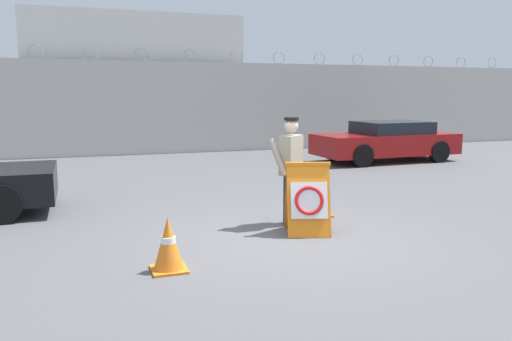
% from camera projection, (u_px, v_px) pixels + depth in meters
% --- Properties ---
extents(ground_plane, '(90.00, 90.00, 0.00)m').
position_uv_depth(ground_plane, '(290.00, 237.00, 7.40)').
color(ground_plane, '#5B5B5E').
extents(perimeter_wall, '(36.00, 0.30, 3.67)m').
position_uv_depth(perimeter_wall, '(168.00, 108.00, 17.58)').
color(perimeter_wall, beige).
rests_on(perimeter_wall, ground_plane).
extents(building_block, '(7.81, 7.69, 5.00)m').
position_uv_depth(building_block, '(130.00, 84.00, 21.47)').
color(building_block, silver).
rests_on(building_block, ground_plane).
extents(barricade_sign, '(0.80, 0.81, 1.09)m').
position_uv_depth(barricade_sign, '(308.00, 198.00, 7.53)').
color(barricade_sign, orange).
rests_on(barricade_sign, ground_plane).
extents(security_guard, '(0.66, 0.46, 1.74)m').
position_uv_depth(security_guard, '(291.00, 165.00, 8.01)').
color(security_guard, '#232838').
rests_on(security_guard, ground_plane).
extents(traffic_cone_near, '(0.42, 0.42, 0.66)m').
position_uv_depth(traffic_cone_near, '(168.00, 244.00, 5.96)').
color(traffic_cone_near, orange).
rests_on(traffic_cone_near, ground_plane).
extents(traffic_cone_mid, '(0.39, 0.39, 0.67)m').
position_uv_depth(traffic_cone_mid, '(320.00, 197.00, 8.63)').
color(traffic_cone_mid, orange).
rests_on(traffic_cone_mid, ground_plane).
extents(parked_car_far_side, '(4.52, 2.03, 1.24)m').
position_uv_depth(parked_car_far_side, '(386.00, 141.00, 15.60)').
color(parked_car_far_side, black).
rests_on(parked_car_far_side, ground_plane).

